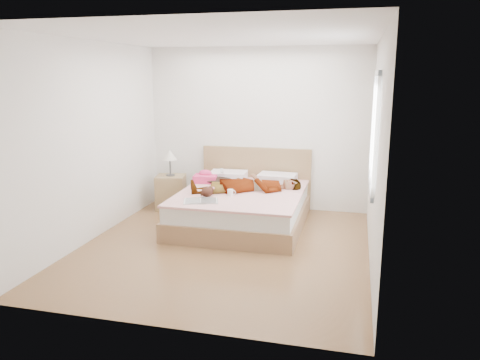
% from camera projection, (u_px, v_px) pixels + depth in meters
% --- Properties ---
extents(ground, '(4.00, 4.00, 0.00)m').
position_uv_depth(ground, '(224.00, 247.00, 5.99)').
color(ground, '#4B2F17').
rests_on(ground, ground).
extents(woman, '(1.77, 1.19, 0.23)m').
position_uv_depth(woman, '(247.00, 182.00, 6.84)').
color(woman, white).
rests_on(woman, bed).
extents(hair, '(0.54, 0.63, 0.08)m').
position_uv_depth(hair, '(218.00, 179.00, 7.41)').
color(hair, black).
rests_on(hair, bed).
extents(phone, '(0.08, 0.11, 0.05)m').
position_uv_depth(phone, '(222.00, 170.00, 7.32)').
color(phone, silver).
rests_on(phone, bed).
extents(room_shell, '(4.00, 4.00, 4.00)m').
position_uv_depth(room_shell, '(374.00, 132.00, 5.52)').
color(room_shell, white).
rests_on(room_shell, ground).
extents(bed, '(1.80, 2.08, 1.00)m').
position_uv_depth(bed, '(243.00, 205.00, 6.91)').
color(bed, olive).
rests_on(bed, ground).
extents(towel, '(0.40, 0.34, 0.19)m').
position_uv_depth(towel, '(205.00, 177.00, 7.34)').
color(towel, '#FB4485').
rests_on(towel, bed).
extents(magazine, '(0.52, 0.42, 0.03)m').
position_uv_depth(magazine, '(201.00, 201.00, 6.22)').
color(magazine, white).
rests_on(magazine, bed).
extents(coffee_mug, '(0.13, 0.11, 0.09)m').
position_uv_depth(coffee_mug, '(231.00, 193.00, 6.50)').
color(coffee_mug, white).
rests_on(coffee_mug, bed).
extents(plush_toy, '(0.18, 0.25, 0.13)m').
position_uv_depth(plush_toy, '(207.00, 192.00, 6.47)').
color(plush_toy, black).
rests_on(plush_toy, bed).
extents(nightstand, '(0.53, 0.49, 0.98)m').
position_uv_depth(nightstand, '(171.00, 189.00, 7.65)').
color(nightstand, brown).
rests_on(nightstand, ground).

